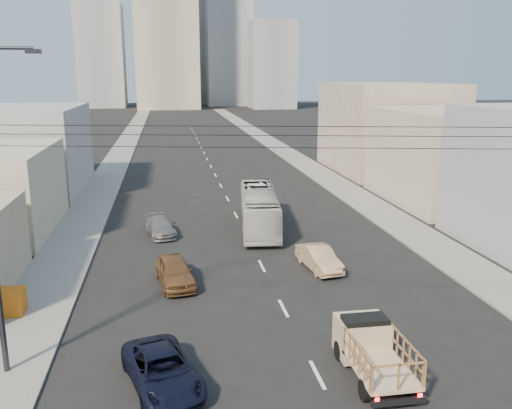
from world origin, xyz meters
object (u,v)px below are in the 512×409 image
object	(u,v)px
flatbed_pickup	(372,347)
sedan_brown	(175,271)
navy_pickup	(162,370)
crate_stack	(3,302)
sedan_grey	(160,227)
city_bus	(259,209)
sedan_tan	(319,258)

from	to	relation	value
flatbed_pickup	sedan_brown	world-z (taller)	flatbed_pickup
navy_pickup	crate_stack	xyz separation A→B (m)	(-7.29, 7.17, 0.04)
sedan_grey	crate_stack	size ratio (longest dim) A/B	2.30
flatbed_pickup	sedan_grey	xyz separation A→B (m)	(-7.95, 19.65, -0.49)
flatbed_pickup	city_bus	xyz separation A→B (m)	(-0.83, 20.14, 0.37)
city_bus	sedan_grey	distance (m)	7.19
crate_stack	sedan_grey	bearing A→B (deg)	59.72
city_bus	sedan_brown	xyz separation A→B (m)	(-6.26, -9.96, -0.73)
flatbed_pickup	navy_pickup	xyz separation A→B (m)	(-7.72, 0.39, -0.44)
flatbed_pickup	sedan_tan	distance (m)	11.30
navy_pickup	crate_stack	size ratio (longest dim) A/B	2.61
sedan_tan	city_bus	bearing A→B (deg)	94.47
navy_pickup	city_bus	xyz separation A→B (m)	(6.89, 19.75, 0.81)
city_bus	sedan_tan	world-z (taller)	city_bus
city_bus	sedan_brown	distance (m)	11.79
flatbed_pickup	sedan_tan	bearing A→B (deg)	84.17
sedan_grey	crate_stack	bearing A→B (deg)	-132.01
navy_pickup	sedan_tan	size ratio (longest dim) A/B	1.16
crate_stack	flatbed_pickup	bearing A→B (deg)	-26.73
city_bus	sedan_grey	size ratio (longest dim) A/B	2.54
sedan_tan	sedan_brown	bearing A→B (deg)	179.32
city_bus	sedan_tan	size ratio (longest dim) A/B	2.60
sedan_grey	sedan_brown	bearing A→B (deg)	-96.51
flatbed_pickup	city_bus	size ratio (longest dim) A/B	0.42
flatbed_pickup	city_bus	bearing A→B (deg)	92.35
crate_stack	city_bus	bearing A→B (deg)	41.57
flatbed_pickup	sedan_grey	bearing A→B (deg)	112.03
city_bus	sedan_tan	distance (m)	9.15
sedan_brown	sedan_grey	distance (m)	9.52
sedan_tan	flatbed_pickup	bearing A→B (deg)	-103.86
sedan_tan	crate_stack	size ratio (longest dim) A/B	2.25
sedan_brown	sedan_tan	bearing A→B (deg)	-0.90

